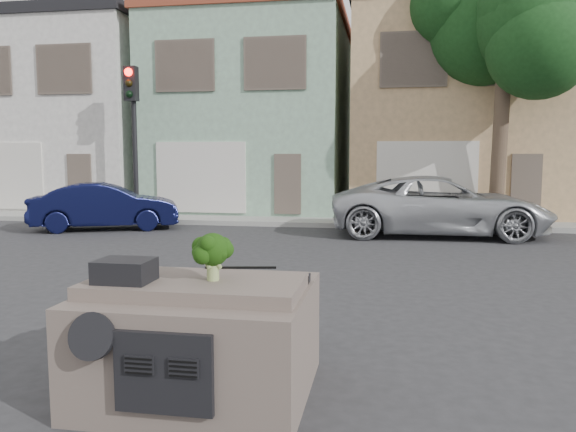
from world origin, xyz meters
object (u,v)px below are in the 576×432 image
(silver_pickup, at_px, (439,235))
(traffic_signal, at_px, (134,145))
(navy_sedan, at_px, (107,229))
(broccoli, at_px, (213,256))

(silver_pickup, bearing_deg, traffic_signal, 79.83)
(silver_pickup, distance_m, traffic_signal, 10.11)
(silver_pickup, bearing_deg, navy_sedan, 91.40)
(navy_sedan, xyz_separation_m, traffic_signal, (0.02, 1.96, 2.55))
(silver_pickup, height_order, traffic_signal, traffic_signal)
(navy_sedan, relative_size, broccoli, 9.67)
(traffic_signal, bearing_deg, silver_pickup, -8.93)
(broccoli, bearing_deg, silver_pickup, 74.94)
(traffic_signal, xyz_separation_m, broccoli, (6.67, -12.66, -1.21))
(traffic_signal, relative_size, broccoli, 11.69)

